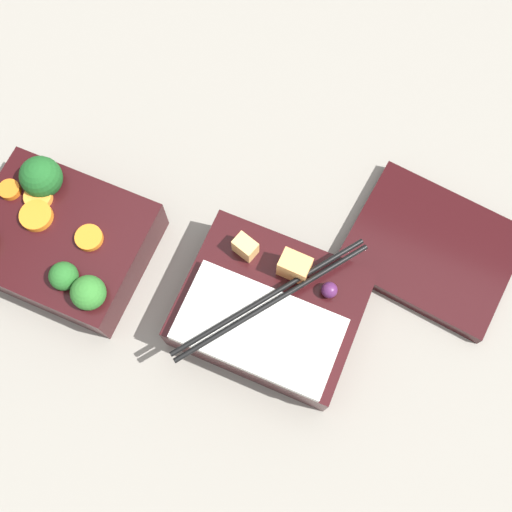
{
  "coord_description": "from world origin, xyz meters",
  "views": [
    {
      "loc": [
        0.16,
        -0.13,
        0.62
      ],
      "look_at": [
        0.09,
        0.05,
        0.05
      ],
      "focal_mm": 42.0,
      "sensor_mm": 36.0,
      "label": 1
    }
  ],
  "objects": [
    {
      "name": "bento_lid",
      "position": [
        0.25,
        0.14,
        0.01
      ],
      "size": [
        0.19,
        0.16,
        0.02
      ],
      "primitive_type": "cube",
      "rotation": [
        0.0,
        0.0,
        -0.11
      ],
      "color": "black",
      "rests_on": "ground_plane"
    },
    {
      "name": "bento_tray_vegetable",
      "position": [
        -0.11,
        -0.01,
        0.03
      ],
      "size": [
        0.17,
        0.14,
        0.09
      ],
      "color": "black",
      "rests_on": "ground_plane"
    },
    {
      "name": "ground_plane",
      "position": [
        0.0,
        0.0,
        0.0
      ],
      "size": [
        3.0,
        3.0,
        0.0
      ],
      "primitive_type": "plane",
      "color": "gray"
    },
    {
      "name": "bento_tray_rice",
      "position": [
        0.12,
        0.01,
        0.03
      ],
      "size": [
        0.17,
        0.18,
        0.08
      ],
      "color": "black",
      "rests_on": "ground_plane"
    }
  ]
}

